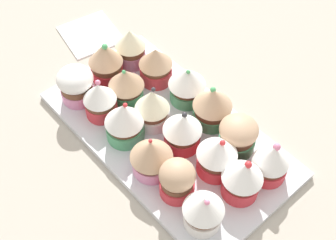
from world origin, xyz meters
TOP-DOWN VIEW (x-y plane):
  - ground_plane at (0.00, 0.00)cm, footprint 180.00×180.00cm
  - baking_tray at (0.00, 0.00)cm, footprint 42.02×22.95cm
  - cupcake_0 at (-16.15, -5.90)cm, footprint 5.57×5.57cm
  - cupcake_1 at (-9.56, -5.96)cm, footprint 6.11×6.11cm
  - cupcake_2 at (-3.01, -6.92)cm, footprint 6.47×6.47cm
  - cupcake_3 at (3.15, -7.09)cm, footprint 6.39×6.39cm
  - cupcake_4 at (10.10, -6.12)cm, footprint 5.92×5.92cm
  - cupcake_5 at (16.42, -5.61)cm, footprint 5.53×5.53cm
  - cupcake_6 at (-15.42, -0.50)cm, footprint 6.06×6.06cm
  - cupcake_7 at (-10.23, -0.62)cm, footprint 6.17×6.17cm
  - cupcake_8 at (-3.36, -0.18)cm, footprint 6.19×6.19cm
  - cupcake_9 at (3.17, 0.61)cm, footprint 5.69×5.69cm
  - cupcake_10 at (9.86, 0.61)cm, footprint 6.09×6.09cm
  - cupcake_11 at (16.34, -0.38)cm, footprint 6.04×6.04cm
  - cupcake_12 at (-15.26, 7.08)cm, footprint 5.88×5.88cm
  - cupcake_13 at (-9.23, 6.43)cm, footprint 5.35×5.35cm
  - cupcake_14 at (-3.76, 6.64)cm, footprint 6.52×6.52cm
  - cupcake_15 at (3.90, 5.73)cm, footprint 6.25×6.25cm
  - cupcake_16 at (10.24, 5.78)cm, footprint 5.54×5.54cm
  - cupcake_17 at (15.73, 6.76)cm, footprint 6.21×6.21cm
  - napkin at (28.89, -4.91)cm, footprint 12.44×12.13cm

SIDE VIEW (x-z plane):
  - ground_plane at x=0.00cm, z-range -3.00..0.00cm
  - napkin at x=28.89cm, z-range 0.00..0.60cm
  - baking_tray at x=0.00cm, z-range 0.00..1.20cm
  - cupcake_1 at x=-9.56cm, z-range 1.28..7.73cm
  - cupcake_13 at x=-9.23cm, z-range 1.20..8.02cm
  - cupcake_0 at x=-16.15cm, z-range 1.05..8.31cm
  - cupcake_17 at x=15.73cm, z-range 1.32..8.04cm
  - cupcake_8 at x=-3.36cm, z-range 1.18..8.37cm
  - cupcake_14 at x=-3.76cm, z-range 1.25..8.31cm
  - cupcake_16 at x=10.24cm, z-range 1.11..8.47cm
  - cupcake_7 at x=-10.23cm, z-range 1.16..8.51cm
  - cupcake_12 at x=-15.26cm, z-range 1.27..8.43cm
  - cupcake_10 at x=9.86cm, z-range 1.26..8.55cm
  - cupcake_4 at x=10.10cm, z-range 1.28..8.61cm
  - cupcake_2 at x=-3.01cm, z-range 1.15..8.75cm
  - cupcake_6 at x=-15.42cm, z-range 1.21..8.78cm
  - cupcake_15 at x=3.90cm, z-range 1.12..8.96cm
  - cupcake_9 at x=3.17cm, z-range 1.15..8.93cm
  - cupcake_5 at x=16.42cm, z-range 1.29..8.83cm
  - cupcake_3 at x=3.15cm, z-range 1.29..8.85cm
  - cupcake_11 at x=16.34cm, z-range 1.17..9.35cm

